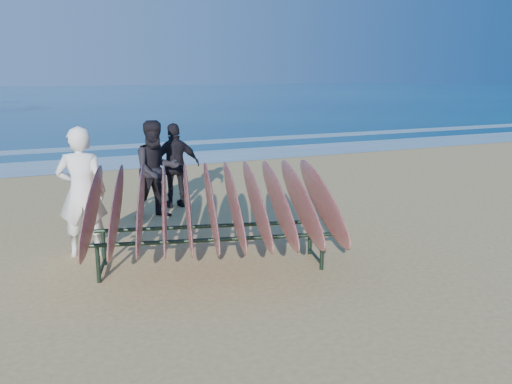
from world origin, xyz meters
The scene contains 8 objects.
ground centered at (0.00, 0.00, 0.00)m, with size 120.00×120.00×0.00m, color tan.
ocean centered at (0.00, 55.00, 0.01)m, with size 160.00×160.00×0.00m, color navy.
foam_near centered at (0.00, 10.00, 0.01)m, with size 160.00×160.00×0.00m, color white.
foam_far centered at (0.00, 13.50, 0.01)m, with size 160.00×160.00×0.00m, color white.
surfboard_rack centered at (-0.78, 0.55, 0.91)m, with size 3.75×3.42×1.47m.
person_white centered at (-2.31, 1.81, 0.95)m, with size 0.70×0.46×1.91m, color white.
person_dark_a centered at (-0.82, 3.44, 0.90)m, with size 0.88×0.68×1.80m, color black.
person_dark_b centered at (-0.27, 4.09, 0.84)m, with size 0.98×0.41×1.68m, color black.
Camera 1 is at (-3.12, -6.19, 2.66)m, focal length 38.00 mm.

